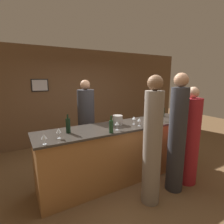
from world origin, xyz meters
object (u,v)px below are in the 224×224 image
at_px(wine_bottle_1, 68,125).
at_px(wine_bottle_2, 111,126).
at_px(wine_bottle_0, 163,112).
at_px(guest_1, 152,145).
at_px(bartender, 86,127).
at_px(guest_2, 189,140).
at_px(guest_0, 177,137).
at_px(ice_bucket, 118,120).

height_order(wine_bottle_1, wine_bottle_2, wine_bottle_1).
bearing_deg(wine_bottle_0, guest_1, -140.98).
height_order(bartender, wine_bottle_2, bartender).
height_order(guest_2, wine_bottle_2, guest_2).
relative_size(bartender, wine_bottle_1, 6.23).
xyz_separation_m(guest_0, guest_2, (0.39, 0.04, -0.14)).
xyz_separation_m(guest_2, wine_bottle_2, (-1.40, 0.43, 0.35)).
distance_m(wine_bottle_0, wine_bottle_2, 1.71).
xyz_separation_m(guest_1, ice_bucket, (-0.07, 0.90, 0.20)).
bearing_deg(bartender, guest_1, 104.49).
height_order(guest_0, wine_bottle_2, guest_0).
bearing_deg(guest_2, guest_0, -173.62).
height_order(guest_1, wine_bottle_2, guest_1).
relative_size(guest_2, wine_bottle_0, 6.24).
xyz_separation_m(bartender, guest_0, (1.00, -1.59, 0.09)).
height_order(wine_bottle_0, ice_bucket, wine_bottle_0).
bearing_deg(wine_bottle_0, guest_2, -105.12).
bearing_deg(wine_bottle_2, wine_bottle_1, 149.70).
distance_m(guest_0, ice_bucket, 1.10).
bearing_deg(bartender, ice_bucket, 116.02).
bearing_deg(guest_0, wine_bottle_0, 56.39).
bearing_deg(wine_bottle_0, bartender, 158.68).
distance_m(wine_bottle_0, ice_bucket, 1.28).
bearing_deg(guest_1, bartender, 104.49).
xyz_separation_m(wine_bottle_0, wine_bottle_1, (-2.24, -0.13, 0.02)).
distance_m(guest_1, guest_2, 0.98).
relative_size(guest_0, guest_2, 1.13).
relative_size(bartender, guest_1, 0.96).
bearing_deg(guest_2, wine_bottle_1, 158.61).
relative_size(guest_2, wine_bottle_1, 5.87).
height_order(guest_2, ice_bucket, guest_2).
distance_m(guest_0, guest_1, 0.58).
relative_size(guest_2, wine_bottle_2, 6.29).
distance_m(bartender, ice_bucket, 0.85).
bearing_deg(wine_bottle_2, guest_0, -25.17).
xyz_separation_m(guest_1, wine_bottle_1, (-1.03, 0.86, 0.24)).
bearing_deg(guest_0, wine_bottle_2, 154.83).
xyz_separation_m(guest_2, wine_bottle_0, (0.25, 0.91, 0.35)).
height_order(guest_1, wine_bottle_0, guest_1).
bearing_deg(guest_1, wine_bottle_1, 140.15).
bearing_deg(guest_2, bartender, 131.93).
height_order(guest_0, wine_bottle_1, guest_0).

